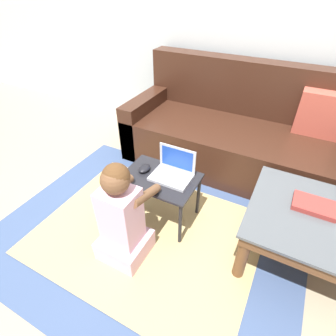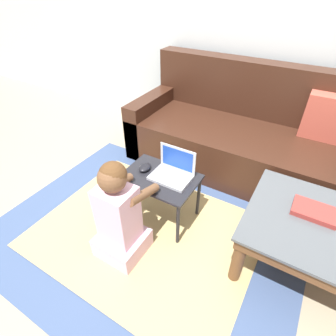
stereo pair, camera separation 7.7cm
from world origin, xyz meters
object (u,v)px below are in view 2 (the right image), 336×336
Objects in this scene: laptop_desk at (160,183)px; computer_mouse at (145,168)px; couch at (243,136)px; coffee_table at (321,233)px; book_on_table at (314,211)px; person_seated at (119,216)px; laptop at (172,173)px.

computer_mouse is (-0.14, 0.02, 0.07)m from laptop_desk.
couch reaches higher than computer_mouse.
laptop_desk is at bearing -174.91° from coffee_table.
book_on_table is at bearing 135.44° from coffee_table.
person_seated is at bearing -103.77° from couch.
coffee_table is (0.73, -0.89, 0.04)m from couch.
laptop_desk is at bearing -106.30° from couch.
couch is 7.38× the size of laptop.
book_on_table is (-0.07, 0.06, 0.08)m from coffee_table.
couch is at bearing 76.23° from person_seated.
person_seated reaches higher than computer_mouse.
laptop_desk is 0.97m from book_on_table.
couch is 2.41× the size of coffee_table.
coffee_table is at bearing -44.56° from book_on_table.
computer_mouse is (-1.15, -0.07, 0.07)m from coffee_table.
computer_mouse reaches higher than coffee_table.
coffee_table is at bearing 24.16° from person_seated.
computer_mouse is at bearing -113.65° from couch.
couch is at bearing 129.31° from coffee_table.
laptop is (-0.95, -0.04, 0.08)m from coffee_table.
couch is at bearing 66.35° from computer_mouse.
computer_mouse is at bearing 102.15° from person_seated.
couch is 2.75× the size of person_seated.
person_seated is 3.06× the size of book_on_table.
book_on_table reaches higher than laptop_desk.
coffee_table is 3.49× the size of book_on_table.
laptop_desk is 0.15m from computer_mouse.
laptop is at bearing 74.84° from person_seated.
coffee_table reaches higher than laptop_desk.
couch is 0.97m from laptop.
computer_mouse is 1.10m from book_on_table.
couch is 18.63× the size of computer_mouse.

